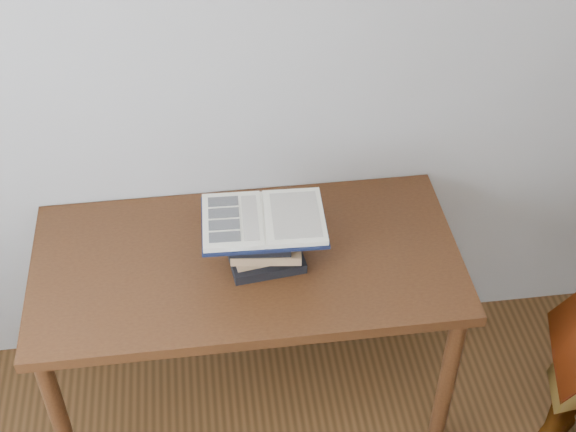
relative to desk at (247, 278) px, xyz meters
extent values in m
cube|color=#AEABA4|center=(0.09, 0.37, 0.62)|extent=(3.50, 0.04, 2.60)
cube|color=#472711|center=(0.00, 0.00, 0.08)|extent=(1.45, 0.73, 0.04)
cylinder|color=#472711|center=(-0.67, -0.30, -0.31)|extent=(0.06, 0.06, 0.74)
cylinder|color=#472711|center=(0.67, -0.30, -0.31)|extent=(0.06, 0.06, 0.74)
cylinder|color=#472711|center=(-0.67, 0.30, -0.31)|extent=(0.06, 0.06, 0.74)
cylinder|color=#472711|center=(0.67, 0.30, -0.31)|extent=(0.06, 0.06, 0.74)
cube|color=black|center=(0.06, -0.03, 0.12)|extent=(0.26, 0.20, 0.04)
cube|color=#A38554|center=(0.05, -0.01, 0.15)|extent=(0.21, 0.18, 0.03)
cube|color=#A38554|center=(0.07, -0.03, 0.18)|extent=(0.25, 0.18, 0.03)
cube|color=black|center=(0.05, -0.03, 0.21)|extent=(0.21, 0.16, 0.03)
cube|color=black|center=(0.07, -0.03, 0.24)|extent=(0.23, 0.16, 0.03)
cube|color=#BB8D2A|center=(0.07, -0.02, 0.27)|extent=(0.22, 0.16, 0.03)
cube|color=black|center=(0.06, -0.04, 0.29)|extent=(0.41, 0.29, 0.01)
cube|color=beige|center=(-0.04, -0.03, 0.30)|extent=(0.20, 0.27, 0.02)
cube|color=beige|center=(0.16, -0.04, 0.30)|extent=(0.20, 0.27, 0.02)
cylinder|color=beige|center=(0.06, -0.04, 0.30)|extent=(0.02, 0.26, 0.01)
cube|color=black|center=(-0.06, 0.05, 0.31)|extent=(0.10, 0.05, 0.00)
cube|color=black|center=(-0.07, 0.00, 0.31)|extent=(0.10, 0.05, 0.00)
cube|color=black|center=(-0.07, -0.06, 0.31)|extent=(0.10, 0.05, 0.00)
cube|color=black|center=(-0.07, -0.12, 0.31)|extent=(0.10, 0.05, 0.00)
cube|color=beige|center=(0.02, -0.04, 0.31)|extent=(0.06, 0.22, 0.00)
cube|color=beige|center=(0.16, -0.04, 0.31)|extent=(0.16, 0.23, 0.00)
camera|label=1|loc=(-0.11, -1.94, 2.01)|focal=50.00mm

